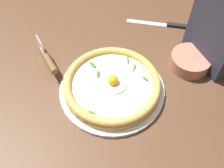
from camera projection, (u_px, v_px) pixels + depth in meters
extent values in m
cube|color=brown|center=(120.00, 81.00, 0.79)|extent=(2.40, 2.40, 0.03)
cylinder|color=white|center=(112.00, 89.00, 0.75)|extent=(0.31, 0.31, 0.01)
cylinder|color=#DEAC59|center=(112.00, 86.00, 0.74)|extent=(0.28, 0.28, 0.02)
torus|color=#D8AD55|center=(112.00, 83.00, 0.72)|extent=(0.28, 0.28, 0.02)
cylinder|color=beige|center=(112.00, 84.00, 0.73)|extent=(0.24, 0.24, 0.00)
ellipsoid|color=white|center=(115.00, 83.00, 0.72)|extent=(0.07, 0.07, 0.01)
sphere|color=yellow|center=(113.00, 80.00, 0.71)|extent=(0.03, 0.03, 0.03)
ellipsoid|color=#548F45|center=(133.00, 67.00, 0.76)|extent=(0.03, 0.02, 0.01)
ellipsoid|color=#39752D|center=(128.00, 60.00, 0.78)|extent=(0.03, 0.01, 0.00)
ellipsoid|color=#427A2E|center=(98.00, 74.00, 0.74)|extent=(0.03, 0.02, 0.01)
ellipsoid|color=#367029|center=(93.00, 64.00, 0.76)|extent=(0.03, 0.02, 0.01)
ellipsoid|color=#447130|center=(145.00, 79.00, 0.73)|extent=(0.02, 0.02, 0.01)
ellipsoid|color=#5D963F|center=(93.00, 112.00, 0.66)|extent=(0.02, 0.03, 0.01)
cylinder|color=#B9735B|center=(190.00, 61.00, 0.80)|extent=(0.12, 0.12, 0.04)
cylinder|color=silver|center=(41.00, 48.00, 0.80)|extent=(0.08, 0.03, 0.08)
cylinder|color=silver|center=(42.00, 50.00, 0.80)|extent=(0.02, 0.01, 0.01)
cylinder|color=brown|center=(49.00, 61.00, 0.77)|extent=(0.10, 0.05, 0.02)
cube|color=silver|center=(147.00, 23.00, 0.94)|extent=(0.08, 0.14, 0.00)
cube|color=black|center=(179.00, 26.00, 0.92)|extent=(0.05, 0.09, 0.01)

